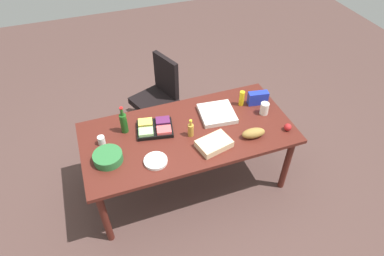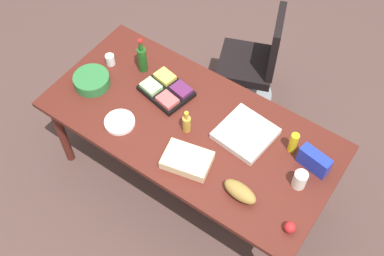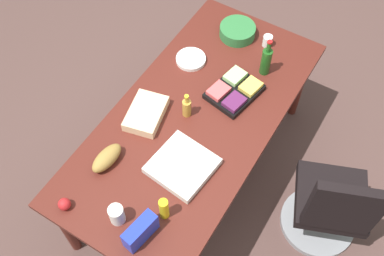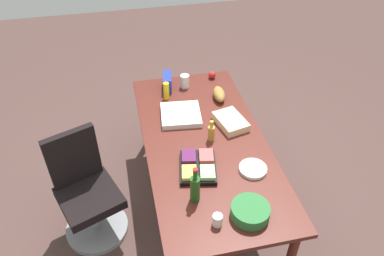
{
  "view_description": "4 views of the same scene",
  "coord_description": "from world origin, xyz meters",
  "px_view_note": "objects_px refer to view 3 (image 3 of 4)",
  "views": [
    {
      "loc": [
        -0.78,
        -2.32,
        3.14
      ],
      "look_at": [
        0.03,
        -0.04,
        0.88
      ],
      "focal_mm": 31.17,
      "sensor_mm": 36.0,
      "label": 1
    },
    {
      "loc": [
        1.15,
        -1.63,
        3.56
      ],
      "look_at": [
        0.04,
        -0.04,
        0.83
      ],
      "focal_mm": 44.5,
      "sensor_mm": 36.0,
      "label": 2
    },
    {
      "loc": [
        1.53,
        0.91,
        3.33
      ],
      "look_at": [
        0.14,
        0.06,
        0.88
      ],
      "focal_mm": 42.87,
      "sensor_mm": 36.0,
      "label": 3
    },
    {
      "loc": [
        -2.34,
        0.63,
        2.95
      ],
      "look_at": [
        0.11,
        0.09,
        0.87
      ],
      "focal_mm": 35.33,
      "sensor_mm": 36.0,
      "label": 4
    }
  ],
  "objects_px": {
    "paper_plate_stack": "(191,59)",
    "conference_table": "(194,123)",
    "fruit_platter": "(234,91)",
    "mustard_bottle": "(164,209)",
    "wine_bottle": "(266,61)",
    "dressing_bottle": "(187,107)",
    "chip_bag_blue": "(140,231)",
    "salad_bowl": "(237,31)",
    "office_chair": "(329,209)",
    "pizza_box": "(182,166)",
    "mayo_jar": "(117,214)",
    "paper_cup": "(267,41)",
    "sheet_cake": "(146,113)",
    "bread_loaf": "(107,158)",
    "apple_red": "(64,204)"
  },
  "relations": [
    {
      "from": "paper_plate_stack",
      "to": "conference_table",
      "type": "bearing_deg",
      "value": 34.29
    },
    {
      "from": "fruit_platter",
      "to": "mustard_bottle",
      "type": "height_order",
      "value": "mustard_bottle"
    },
    {
      "from": "wine_bottle",
      "to": "mustard_bottle",
      "type": "distance_m",
      "value": 1.3
    },
    {
      "from": "dressing_bottle",
      "to": "chip_bag_blue",
      "type": "bearing_deg",
      "value": 14.98
    },
    {
      "from": "conference_table",
      "to": "salad_bowl",
      "type": "distance_m",
      "value": 0.84
    },
    {
      "from": "office_chair",
      "to": "dressing_bottle",
      "type": "bearing_deg",
      "value": -86.39
    },
    {
      "from": "pizza_box",
      "to": "wine_bottle",
      "type": "height_order",
      "value": "wine_bottle"
    },
    {
      "from": "mayo_jar",
      "to": "dressing_bottle",
      "type": "distance_m",
      "value": 0.86
    },
    {
      "from": "pizza_box",
      "to": "chip_bag_blue",
      "type": "relative_size",
      "value": 1.64
    },
    {
      "from": "conference_table",
      "to": "mustard_bottle",
      "type": "relative_size",
      "value": 12.23
    },
    {
      "from": "paper_cup",
      "to": "mustard_bottle",
      "type": "height_order",
      "value": "mustard_bottle"
    },
    {
      "from": "chip_bag_blue",
      "to": "sheet_cake",
      "type": "bearing_deg",
      "value": -147.29
    },
    {
      "from": "bread_loaf",
      "to": "dressing_bottle",
      "type": "bearing_deg",
      "value": 158.36
    },
    {
      "from": "office_chair",
      "to": "pizza_box",
      "type": "xyz_separation_m",
      "value": [
        0.44,
        -0.91,
        0.43
      ]
    },
    {
      "from": "fruit_platter",
      "to": "mustard_bottle",
      "type": "relative_size",
      "value": 2.31
    },
    {
      "from": "fruit_platter",
      "to": "salad_bowl",
      "type": "distance_m",
      "value": 0.57
    },
    {
      "from": "fruit_platter",
      "to": "chip_bag_blue",
      "type": "bearing_deg",
      "value": 2.02
    },
    {
      "from": "bread_loaf",
      "to": "mustard_bottle",
      "type": "distance_m",
      "value": 0.52
    },
    {
      "from": "apple_red",
      "to": "wine_bottle",
      "type": "relative_size",
      "value": 0.24
    },
    {
      "from": "paper_plate_stack",
      "to": "bread_loaf",
      "type": "xyz_separation_m",
      "value": [
        1.0,
        -0.0,
        0.04
      ]
    },
    {
      "from": "pizza_box",
      "to": "salad_bowl",
      "type": "xyz_separation_m",
      "value": [
        -1.2,
        -0.26,
        0.02
      ]
    },
    {
      "from": "salad_bowl",
      "to": "paper_plate_stack",
      "type": "distance_m",
      "value": 0.44
    },
    {
      "from": "office_chair",
      "to": "fruit_platter",
      "type": "relative_size",
      "value": 2.5
    },
    {
      "from": "conference_table",
      "to": "salad_bowl",
      "type": "bearing_deg",
      "value": -171.84
    },
    {
      "from": "salad_bowl",
      "to": "office_chair",
      "type": "bearing_deg",
      "value": 56.88
    },
    {
      "from": "mayo_jar",
      "to": "bread_loaf",
      "type": "bearing_deg",
      "value": -134.16
    },
    {
      "from": "paper_cup",
      "to": "bread_loaf",
      "type": "relative_size",
      "value": 0.38
    },
    {
      "from": "sheet_cake",
      "to": "mayo_jar",
      "type": "bearing_deg",
      "value": 21.71
    },
    {
      "from": "conference_table",
      "to": "paper_cup",
      "type": "xyz_separation_m",
      "value": [
        -0.85,
        0.12,
        0.12
      ]
    },
    {
      "from": "conference_table",
      "to": "mayo_jar",
      "type": "relative_size",
      "value": 15.95
    },
    {
      "from": "mustard_bottle",
      "to": "salad_bowl",
      "type": "bearing_deg",
      "value": -167.56
    },
    {
      "from": "sheet_cake",
      "to": "wine_bottle",
      "type": "distance_m",
      "value": 0.92
    },
    {
      "from": "paper_plate_stack",
      "to": "wine_bottle",
      "type": "height_order",
      "value": "wine_bottle"
    },
    {
      "from": "office_chair",
      "to": "paper_plate_stack",
      "type": "distance_m",
      "value": 1.45
    },
    {
      "from": "mayo_jar",
      "to": "apple_red",
      "type": "relative_size",
      "value": 1.77
    },
    {
      "from": "salad_bowl",
      "to": "paper_cup",
      "type": "height_order",
      "value": "paper_cup"
    },
    {
      "from": "apple_red",
      "to": "paper_cup",
      "type": "bearing_deg",
      "value": 166.45
    },
    {
      "from": "dressing_bottle",
      "to": "chip_bag_blue",
      "type": "distance_m",
      "value": 0.9
    },
    {
      "from": "chip_bag_blue",
      "to": "wine_bottle",
      "type": "relative_size",
      "value": 0.71
    },
    {
      "from": "fruit_platter",
      "to": "pizza_box",
      "type": "bearing_deg",
      "value": 0.33
    },
    {
      "from": "conference_table",
      "to": "paper_cup",
      "type": "bearing_deg",
      "value": 171.75
    },
    {
      "from": "dressing_bottle",
      "to": "paper_cup",
      "type": "height_order",
      "value": "dressing_bottle"
    },
    {
      "from": "paper_cup",
      "to": "apple_red",
      "type": "distance_m",
      "value": 1.87
    },
    {
      "from": "mayo_jar",
      "to": "mustard_bottle",
      "type": "distance_m",
      "value": 0.28
    },
    {
      "from": "chip_bag_blue",
      "to": "apple_red",
      "type": "bearing_deg",
      "value": -79.87
    },
    {
      "from": "dressing_bottle",
      "to": "bread_loaf",
      "type": "xyz_separation_m",
      "value": [
        0.58,
        -0.23,
        -0.03
      ]
    },
    {
      "from": "apple_red",
      "to": "bread_loaf",
      "type": "bearing_deg",
      "value": 175.71
    },
    {
      "from": "pizza_box",
      "to": "bread_loaf",
      "type": "xyz_separation_m",
      "value": [
        0.21,
        -0.42,
        0.03
      ]
    },
    {
      "from": "conference_table",
      "to": "wine_bottle",
      "type": "relative_size",
      "value": 6.93
    },
    {
      "from": "bread_loaf",
      "to": "chip_bag_blue",
      "type": "height_order",
      "value": "chip_bag_blue"
    }
  ]
}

